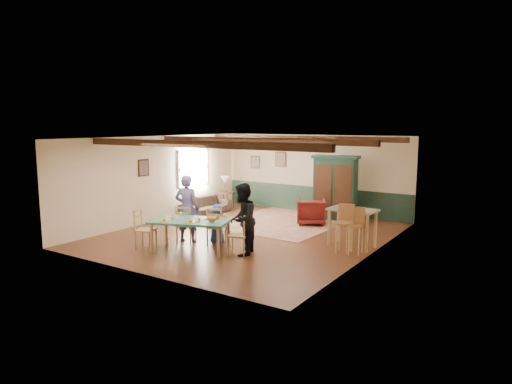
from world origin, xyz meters
The scene contains 35 objects.
floor centered at (0.00, 0.00, 0.00)m, with size 8.00×8.00×0.00m, color #462213.
wall_back centered at (0.00, 4.00, 1.35)m, with size 7.00×0.02×2.70m, color beige.
wall_left centered at (-3.50, 0.00, 1.35)m, with size 0.02×8.00×2.70m, color beige.
wall_right centered at (3.50, 0.00, 1.35)m, with size 0.02×8.00×2.70m, color beige.
ceiling centered at (0.00, 0.00, 2.70)m, with size 7.00×8.00×0.02m, color white.
wainscot_back centered at (0.00, 3.98, 0.45)m, with size 6.95×0.03×0.90m, color #1A3124.
ceiling_beam_front centered at (0.00, -2.30, 2.61)m, with size 6.95×0.16×0.16m, color black.
ceiling_beam_mid centered at (0.00, 0.40, 2.61)m, with size 6.95×0.16×0.16m, color black.
ceiling_beam_back centered at (0.00, 3.00, 2.61)m, with size 6.95×0.16×0.16m, color black.
window_left centered at (-3.47, 1.70, 1.55)m, with size 0.06×1.60×1.30m, color white, non-canonical shape.
picture_left_wall centered at (-3.47, -0.60, 1.75)m, with size 0.04×0.42×0.52m, color gray, non-canonical shape.
picture_back_a centered at (-1.30, 3.97, 1.80)m, with size 0.45×0.04×0.55m, color gray, non-canonical shape.
picture_back_b centered at (-2.40, 3.97, 1.65)m, with size 0.38×0.04×0.48m, color gray, non-canonical shape.
dining_table centered at (-0.26, -2.15, 0.39)m, with size 1.86×1.03×0.78m, color #226D5F, non-canonical shape.
dining_chair_far_left centered at (-0.91, -1.60, 0.49)m, with size 0.43×0.45×0.98m, color tan, non-canonical shape.
dining_chair_far_right centered at (-0.13, -1.31, 0.49)m, with size 0.43×0.45×0.98m, color tan, non-canonical shape.
dining_chair_end_left centered at (-1.38, -2.56, 0.49)m, with size 0.43×0.45×0.98m, color tan, non-canonical shape.
dining_chair_end_right centered at (0.85, -1.75, 0.49)m, with size 0.43×0.45×0.98m, color tan, non-canonical shape.
person_man centered at (-0.93, -1.52, 0.89)m, with size 0.65×0.43×1.78m, color #5F508A.
person_woman centered at (0.95, -1.71, 0.85)m, with size 0.83×0.65×1.71m, color black.
person_child centered at (-0.16, -1.24, 0.52)m, with size 0.51×0.33×1.04m, color #254796.
cat centered at (0.31, -2.06, 0.87)m, with size 0.37×0.14×0.19m, color orange, non-canonical shape.
place_setting_near_left centered at (-0.71, -2.59, 0.83)m, with size 0.41×0.31×0.11m, color orange, non-canonical shape.
place_setting_near_center centered at (-0.08, -2.36, 0.83)m, with size 0.41×0.31×0.11m, color orange, non-canonical shape.
place_setting_far_left centered at (-0.89, -2.11, 0.83)m, with size 0.41×0.31×0.11m, color orange, non-canonical shape.
place_setting_far_right centered at (0.18, -1.72, 0.83)m, with size 0.41×0.31×0.11m, color orange, non-canonical shape.
area_rug centered at (-0.06, 1.99, 0.01)m, with size 3.39×4.03×0.01m, color #C6B18F.
armoire centered at (1.16, 3.24, 1.04)m, with size 1.47×0.59×2.08m, color black.
armchair centered at (0.84, 2.17, 0.40)m, with size 0.85×0.87×0.80m, color #440D0F.
sofa centered at (-2.98, 1.72, 0.29)m, with size 1.95×0.76×0.57m, color #382A23.
end_table centered at (-2.88, 2.73, 0.31)m, with size 0.51×0.51×0.63m, color black, non-canonical shape.
table_lamp centered at (-2.88, 2.73, 0.92)m, with size 0.32×0.32×0.58m, color tan, non-canonical shape.
counter_table centered at (2.87, 0.36, 0.49)m, with size 1.17×0.68×0.97m, color tan, non-canonical shape.
bar_stool_left centered at (2.90, -0.24, 0.58)m, with size 0.41×0.45×1.16m, color #9E693D, non-canonical shape.
bar_stool_right centered at (3.14, -0.18, 0.55)m, with size 0.39×0.43×1.11m, color #9E693D, non-canonical shape.
Camera 1 is at (6.94, -10.32, 3.07)m, focal length 32.00 mm.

